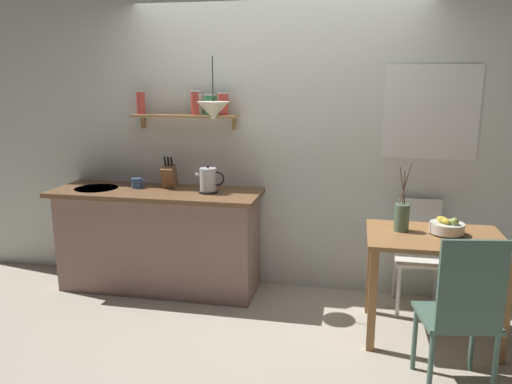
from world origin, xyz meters
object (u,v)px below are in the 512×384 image
at_px(dining_table, 434,253).
at_px(twig_vase, 402,217).
at_px(fruit_bowl, 447,227).
at_px(knife_block, 169,176).
at_px(dining_chair_far, 419,249).
at_px(coffee_mug_by_sink, 137,183).
at_px(electric_kettle, 208,181).
at_px(dining_chair_near, 462,309).
at_px(pendant_lamp, 213,110).

distance_m(dining_table, twig_vase, 0.34).
distance_m(fruit_bowl, knife_block, 2.32).
height_order(dining_table, dining_chair_far, dining_chair_far).
bearing_deg(coffee_mug_by_sink, knife_block, 9.29).
bearing_deg(electric_kettle, dining_chair_near, -30.76).
height_order(fruit_bowl, pendant_lamp, pendant_lamp).
bearing_deg(fruit_bowl, knife_block, 168.36).
bearing_deg(twig_vase, fruit_bowl, -3.92).
xyz_separation_m(dining_table, pendant_lamp, (-1.72, 0.32, 0.98)).
bearing_deg(dining_table, knife_block, 166.78).
bearing_deg(dining_chair_far, electric_kettle, -176.02).
bearing_deg(knife_block, twig_vase, -12.85).
bearing_deg(coffee_mug_by_sink, pendant_lamp, -10.86).
relative_size(dining_chair_near, electric_kettle, 3.99).
bearing_deg(knife_block, dining_chair_near, -28.39).
relative_size(knife_block, pendant_lamp, 0.58).
distance_m(twig_vase, knife_block, 2.01).
bearing_deg(dining_table, twig_vase, 163.69).
height_order(dining_table, pendant_lamp, pendant_lamp).
xyz_separation_m(twig_vase, coffee_mug_by_sink, (-2.24, 0.40, 0.08)).
distance_m(dining_chair_near, electric_kettle, 2.22).
xyz_separation_m(dining_chair_far, pendant_lamp, (-1.68, -0.20, 1.12)).
bearing_deg(electric_kettle, pendant_lamp, -46.65).
distance_m(dining_chair_far, knife_block, 2.22).
bearing_deg(pendant_lamp, dining_chair_near, -29.90).
bearing_deg(dining_chair_far, fruit_bowl, -76.61).
bearing_deg(knife_block, fruit_bowl, -11.64).
relative_size(dining_chair_near, pendant_lamp, 2.04).
distance_m(fruit_bowl, electric_kettle, 1.92).
bearing_deg(fruit_bowl, pendant_lamp, 171.32).
bearing_deg(pendant_lamp, knife_block, 157.73).
distance_m(dining_table, dining_chair_far, 0.55).
xyz_separation_m(fruit_bowl, knife_block, (-2.27, 0.47, 0.20)).
height_order(dining_table, fruit_bowl, fruit_bowl).
relative_size(dining_chair_far, pendant_lamp, 1.80).
distance_m(dining_chair_near, knife_block, 2.61).
distance_m(fruit_bowl, coffee_mug_by_sink, 2.59).
height_order(twig_vase, coffee_mug_by_sink, twig_vase).
relative_size(fruit_bowl, electric_kettle, 0.95).
bearing_deg(knife_block, dining_chair_far, 0.32).
bearing_deg(fruit_bowl, dining_table, -149.71).
bearing_deg(electric_kettle, twig_vase, -12.11).
bearing_deg(dining_chair_far, coffee_mug_by_sink, -178.62).
distance_m(dining_table, dining_chair_near, 0.71).
bearing_deg(coffee_mug_by_sink, dining_chair_far, 1.38).
height_order(coffee_mug_by_sink, pendant_lamp, pendant_lamp).
bearing_deg(dining_chair_far, twig_vase, -113.58).
height_order(knife_block, pendant_lamp, pendant_lamp).
bearing_deg(fruit_bowl, dining_chair_far, 103.39).
relative_size(twig_vase, electric_kettle, 2.00).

